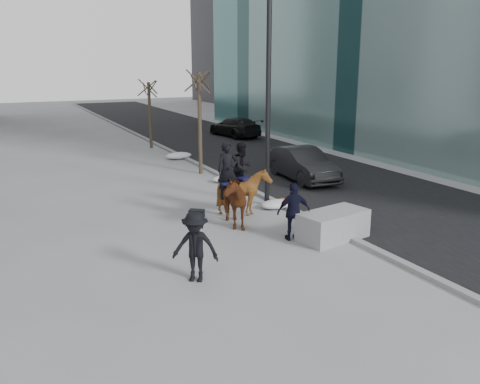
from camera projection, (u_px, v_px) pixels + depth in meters
name	position (u px, v px, depth m)	size (l,w,h in m)	color
ground	(259.00, 254.00, 14.14)	(120.00, 120.00, 0.00)	gray
road	(288.00, 166.00, 25.81)	(8.00, 90.00, 0.01)	black
curb	(215.00, 173.00, 24.09)	(0.25, 90.00, 0.12)	gray
planter	(333.00, 225.00, 15.20)	(2.15, 1.08, 0.86)	#959497
car_near	(302.00, 164.00, 22.72)	(1.55, 4.44, 1.46)	black
car_far	(235.00, 127.00, 35.81)	(1.92, 4.72, 1.37)	black
tree_near	(200.00, 118.00, 23.50)	(1.20, 1.20, 5.24)	#393022
tree_far	(150.00, 112.00, 30.74)	(1.20, 1.20, 4.41)	#392E21
mounted_left	(229.00, 195.00, 16.37)	(1.25, 2.23, 2.73)	#4D290F
mounted_right	(244.00, 186.00, 17.49)	(1.75, 1.85, 2.53)	#4A290E
feeder	(294.00, 212.00, 15.05)	(1.09, 0.95, 1.75)	black
camera_crew	(195.00, 246.00, 12.20)	(1.30, 1.19, 1.75)	black
lamppost	(267.00, 67.00, 17.76)	(0.25, 1.39, 9.09)	black
snow_piles	(211.00, 172.00, 23.76)	(1.43, 11.49, 0.36)	silver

